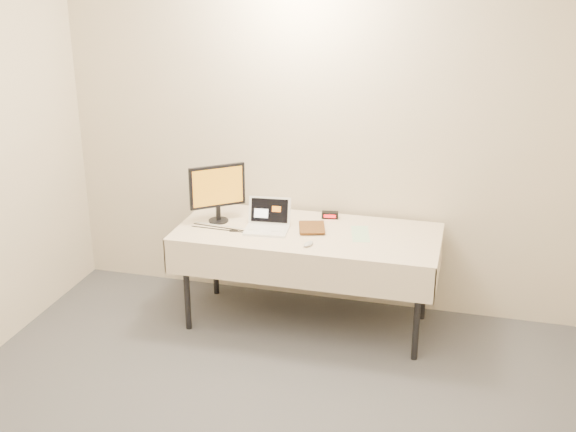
% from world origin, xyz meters
% --- Properties ---
extents(back_wall, '(4.00, 0.10, 2.70)m').
position_xyz_m(back_wall, '(0.00, 2.50, 1.35)').
color(back_wall, beige).
rests_on(back_wall, ground).
extents(table, '(1.86, 0.81, 0.74)m').
position_xyz_m(table, '(0.00, 2.05, 0.68)').
color(table, black).
rests_on(table, ground).
extents(laptop, '(0.33, 0.29, 0.21)m').
position_xyz_m(laptop, '(-0.29, 2.02, 0.79)').
color(laptop, white).
rests_on(laptop, table).
extents(monitor, '(0.34, 0.28, 0.43)m').
position_xyz_m(monitor, '(-0.68, 2.07, 0.99)').
color(monitor, black).
rests_on(monitor, table).
extents(book, '(0.18, 0.07, 0.24)m').
position_xyz_m(book, '(-0.07, 2.06, 0.86)').
color(book, '#92531A').
rests_on(book, table).
extents(alarm_clock, '(0.13, 0.07, 0.05)m').
position_xyz_m(alarm_clock, '(0.10, 2.34, 0.76)').
color(alarm_clock, black).
rests_on(alarm_clock, table).
extents(clicker, '(0.08, 0.11, 0.02)m').
position_xyz_m(clicker, '(0.06, 1.79, 0.75)').
color(clicker, '#BABABD').
rests_on(clicker, table).
extents(paper_form, '(0.18, 0.32, 0.00)m').
position_xyz_m(paper_form, '(0.37, 2.09, 0.74)').
color(paper_form, '#B4E3B5').
rests_on(paper_form, table).
extents(usb_dongle, '(0.06, 0.03, 0.01)m').
position_xyz_m(usb_dongle, '(-0.51, 1.91, 0.74)').
color(usb_dongle, black).
rests_on(usb_dongle, table).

